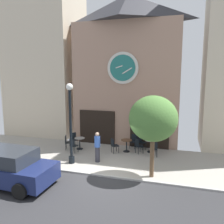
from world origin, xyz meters
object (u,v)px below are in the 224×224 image
object	(u,v)px
street_lamp	(71,124)
cafe_chair_corner	(114,145)
cafe_chair_near_tree	(73,145)
cafe_table_near_curb	(80,141)
cafe_chair_near_lamp	(141,141)
cafe_chair_curbside	(67,141)
cafe_chair_facing_wall	(138,145)
cafe_table_center_right	(127,143)
cafe_chair_by_entrance	(134,140)
street_tree	(153,119)
cafe_chair_mid_row	(74,138)
pedestrian_blue	(97,147)
cafe_table_near_door	(151,143)
cafe_chair_facing_street	(154,148)
parked_car_navy	(7,167)

from	to	relation	value
street_lamp	cafe_chair_corner	size ratio (longest dim) A/B	4.77
street_lamp	cafe_chair_near_tree	world-z (taller)	street_lamp
cafe_table_near_curb	cafe_chair_near_lamp	bearing A→B (deg)	16.90
cafe_chair_curbside	cafe_chair_facing_wall	bearing A→B (deg)	6.79
cafe_table_center_right	cafe_chair_curbside	world-z (taller)	cafe_chair_curbside
cafe_table_near_curb	cafe_chair_corner	world-z (taller)	cafe_chair_corner
cafe_chair_near_lamp	cafe_chair_corner	world-z (taller)	same
cafe_chair_by_entrance	cafe_chair_facing_wall	bearing A→B (deg)	-64.44
cafe_table_near_curb	street_tree	bearing A→B (deg)	-29.54
cafe_chair_mid_row	cafe_chair_by_entrance	distance (m)	3.98
cafe_chair_facing_wall	pedestrian_blue	distance (m)	2.77
pedestrian_blue	cafe_table_near_door	bearing A→B (deg)	43.45
cafe_table_center_right	pedestrian_blue	xyz separation A→B (m)	(-1.14, -2.11, 0.34)
cafe_chair_near_tree	cafe_chair_mid_row	bearing A→B (deg)	113.62
cafe_chair_facing_street	street_tree	bearing A→B (deg)	-85.77
cafe_chair_mid_row	cafe_chair_corner	world-z (taller)	same
cafe_table_center_right	cafe_chair_corner	distance (m)	0.82
street_tree	cafe_chair_corner	world-z (taller)	street_tree
street_lamp	cafe_table_center_right	distance (m)	3.97
cafe_table_center_right	cafe_chair_facing_wall	world-z (taller)	cafe_chair_facing_wall
parked_car_navy	cafe_table_near_door	bearing A→B (deg)	47.22
street_tree	cafe_chair_near_lamp	distance (m)	4.66
cafe_table_near_curb	cafe_chair_curbside	distance (m)	0.79
street_tree	cafe_chair_facing_street	world-z (taller)	street_tree
cafe_table_near_curb	cafe_chair_mid_row	size ratio (longest dim) A/B	0.82
cafe_table_center_right	cafe_chair_mid_row	bearing A→B (deg)	178.15
street_tree	cafe_table_near_door	world-z (taller)	street_tree
cafe_table_center_right	cafe_chair_facing_wall	bearing A→B (deg)	-8.67
cafe_chair_near_tree	pedestrian_blue	xyz separation A→B (m)	(1.91, -0.94, 0.33)
cafe_chair_curbside	cafe_chair_near_lamp	distance (m)	4.72
street_tree	cafe_chair_facing_wall	distance (m)	3.94
street_lamp	cafe_chair_mid_row	size ratio (longest dim) A/B	4.77
street_lamp	cafe_chair_curbside	distance (m)	2.91
cafe_chair_mid_row	pedestrian_blue	bearing A→B (deg)	-42.06
street_lamp	cafe_chair_near_tree	xyz separation A→B (m)	(-0.62, 1.49, -1.65)
pedestrian_blue	cafe_chair_near_lamp	bearing A→B (deg)	56.42
cafe_chair_mid_row	cafe_chair_corner	distance (m)	2.99
cafe_chair_facing_wall	cafe_chair_near_tree	size ratio (longest dim) A/B	1.00
parked_car_navy	cafe_chair_mid_row	bearing A→B (deg)	85.36
cafe_chair_curbside	pedestrian_blue	world-z (taller)	pedestrian_blue
street_lamp	cafe_chair_corner	xyz separation A→B (m)	(1.75, 2.21, -1.65)
cafe_chair_mid_row	cafe_chair_by_entrance	size ratio (longest dim) A/B	1.00
cafe_table_center_right	cafe_chair_corner	xyz separation A→B (m)	(-0.69, -0.46, 0.00)
cafe_table_near_curb	cafe_chair_near_lamp	distance (m)	3.94
street_lamp	cafe_chair_facing_wall	bearing A→B (deg)	38.74
cafe_chair_by_entrance	pedestrian_blue	world-z (taller)	pedestrian_blue
cafe_chair_curbside	cafe_chair_facing_street	world-z (taller)	same
cafe_chair_near_tree	cafe_table_near_curb	bearing A→B (deg)	85.55
cafe_chair_near_lamp	parked_car_navy	size ratio (longest dim) A/B	0.21
pedestrian_blue	cafe_chair_near_tree	bearing A→B (deg)	153.81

